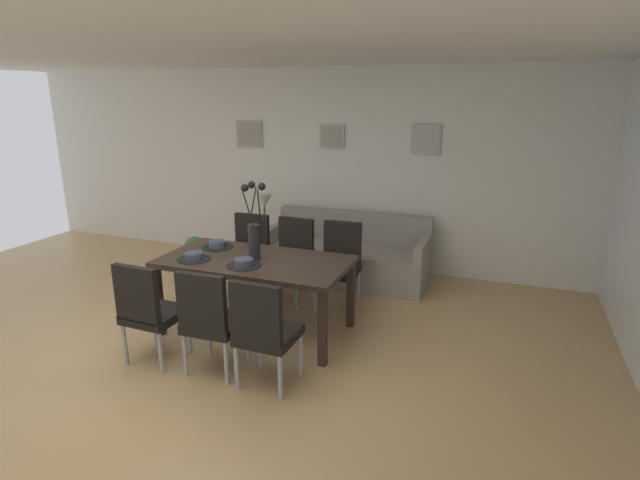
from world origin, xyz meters
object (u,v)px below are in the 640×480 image
object	(u,v)px
dining_table	(255,267)
dining_chair_near_right	(249,250)
dining_chair_mid_left	(264,328)
framed_picture_left	(249,134)
bowl_near_left	(194,255)
bowl_near_right	(217,243)
dining_chair_far_left	(210,317)
potted_plant	(194,260)
bowl_far_left	(244,262)
table_lamp	(264,204)
dining_chair_near_left	(148,308)
dining_chair_mid_right	(340,260)
framed_picture_center	(332,136)
sofa	(347,256)
dining_chair_far_right	(292,256)
side_table	(266,251)
framed_picture_right	(426,139)
centerpiece_vase	(254,230)

from	to	relation	value
dining_table	dining_chair_near_right	bearing A→B (deg)	122.30
dining_chair_mid_left	framed_picture_left	xyz separation A→B (m)	(-1.74, 3.10, 1.22)
bowl_near_left	bowl_near_right	size ratio (longest dim) A/B	1.00
dining_chair_far_left	dining_table	bearing A→B (deg)	91.94
bowl_near_right	framed_picture_left	world-z (taller)	framed_picture_left
bowl_near_left	potted_plant	xyz separation A→B (m)	(-0.65, 0.90, -0.41)
bowl_far_left	table_lamp	size ratio (longest dim) A/B	0.33
dining_chair_near_left	framed_picture_left	distance (m)	3.40
dining_chair_near_left	table_lamp	bearing A→B (deg)	93.75
potted_plant	dining_chair_mid_right	bearing A→B (deg)	6.53
framed_picture_left	framed_picture_center	bearing A→B (deg)	0.00
dining_chair_near_right	potted_plant	xyz separation A→B (m)	(-0.64, -0.17, -0.14)
bowl_far_left	dining_chair_near_left	bearing A→B (deg)	-129.47
bowl_near_left	dining_chair_near_right	bearing A→B (deg)	90.39
dining_chair_mid_right	bowl_far_left	world-z (taller)	dining_chair_mid_right
dining_chair_near_right	bowl_far_left	distance (m)	1.24
bowl_near_right	bowl_far_left	xyz separation A→B (m)	(0.54, -0.42, 0.00)
bowl_near_right	bowl_near_left	bearing A→B (deg)	-90.00
dining_chair_far_left	dining_chair_near_right	bearing A→B (deg)	108.60
sofa	dining_chair_mid_right	bearing A→B (deg)	-77.95
dining_chair_near_left	sofa	bearing A→B (deg)	70.34
dining_chair_near_right	dining_chair_mid_right	distance (m)	1.11
dining_chair_far_right	bowl_far_left	world-z (taller)	dining_chair_far_right
dining_chair_far_right	dining_chair_mid_right	size ratio (longest dim) A/B	1.00
bowl_far_left	sofa	distance (m)	2.04
bowl_far_left	framed_picture_center	bearing A→B (deg)	90.00
bowl_near_right	side_table	xyz separation A→B (m)	(-0.18, 1.44, -0.52)
dining_table	table_lamp	world-z (taller)	table_lamp
dining_chair_far_right	framed_picture_left	world-z (taller)	framed_picture_left
dining_chair_near_right	framed_picture_left	xyz separation A→B (m)	(-0.67, 1.35, 1.22)
sofa	framed_picture_center	bearing A→B (deg)	128.16
dining_chair_mid_left	bowl_near_right	world-z (taller)	dining_chair_mid_left
dining_table	dining_chair_mid_right	xyz separation A→B (m)	(0.56, 0.89, -0.15)
dining_chair_near_left	dining_chair_far_right	distance (m)	1.84
dining_chair_mid_left	table_lamp	size ratio (longest dim) A/B	1.80
dining_table	dining_chair_near_right	world-z (taller)	dining_chair_near_right
dining_chair_mid_left	table_lamp	distance (m)	2.85
bowl_near_left	framed_picture_left	xyz separation A→B (m)	(-0.67, 2.42, 0.95)
dining_table	dining_chair_far_right	bearing A→B (deg)	89.87
bowl_near_left	framed_picture_right	size ratio (longest dim) A/B	0.45
bowl_near_left	framed_picture_right	xyz separation A→B (m)	(1.75, 2.42, 0.95)
dining_chair_near_left	dining_chair_mid_right	xyz separation A→B (m)	(1.12, 1.78, 0.00)
dining_chair_mid_left	sofa	xyz separation A→B (m)	(-0.15, 2.61, -0.23)
centerpiece_vase	dining_chair_near_right	bearing A→B (deg)	122.38
dining_chair_near_left	centerpiece_vase	size ratio (longest dim) A/B	1.25
dining_table	dining_chair_mid_right	world-z (taller)	dining_chair_mid_right
side_table	potted_plant	distance (m)	1.07
dining_chair_mid_left	dining_table	bearing A→B (deg)	121.04
dining_chair_mid_right	table_lamp	size ratio (longest dim) A/B	1.80
dining_chair_mid_left	bowl_near_left	xyz separation A→B (m)	(-1.07, 0.67, 0.27)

